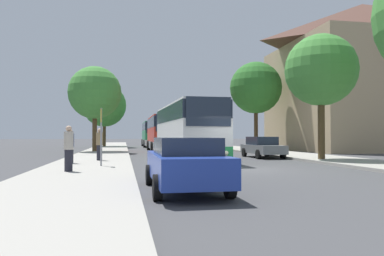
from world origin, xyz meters
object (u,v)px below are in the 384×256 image
(parked_car_right_far, at_px, (218,143))
(pedestrian_waiting_near, at_px, (69,148))
(bus_front, at_px, (187,131))
(pedestrian_waiting_far, at_px, (70,146))
(tree_left_near, at_px, (95,93))
(parked_car_right_near, at_px, (262,147))
(tree_left_far, at_px, (104,105))
(tree_right_near, at_px, (321,70))
(parked_car_left_curb, at_px, (185,163))
(bus_middle, at_px, (163,133))
(pedestrian_walking_back, at_px, (99,144))
(tree_right_mid, at_px, (256,88))
(bus_rear, at_px, (152,134))
(bus_stop_sign, at_px, (101,130))

(parked_car_right_far, height_order, pedestrian_waiting_near, pedestrian_waiting_near)
(bus_front, bearing_deg, pedestrian_waiting_far, -150.71)
(tree_left_near, bearing_deg, parked_car_right_far, 16.96)
(parked_car_right_near, height_order, tree_left_far, tree_left_far)
(pedestrian_waiting_far, relative_size, tree_right_near, 0.23)
(parked_car_right_near, bearing_deg, parked_car_left_curb, 60.92)
(tree_left_far, bearing_deg, pedestrian_waiting_far, -90.32)
(bus_middle, xyz_separation_m, pedestrian_waiting_near, (-5.83, -21.05, -0.74))
(tree_left_far, xyz_separation_m, tree_right_near, (13.87, -28.46, -0.01))
(pedestrian_walking_back, xyz_separation_m, tree_right_mid, (14.72, 15.34, 5.39))
(pedestrian_waiting_far, bearing_deg, pedestrian_walking_back, -123.39)
(bus_rear, relative_size, tree_right_mid, 1.25)
(pedestrian_waiting_far, relative_size, tree_right_mid, 0.19)
(pedestrian_waiting_near, xyz_separation_m, pedestrian_waiting_far, (-0.53, 4.39, -0.04))
(tree_right_mid, bearing_deg, pedestrian_waiting_near, -125.51)
(pedestrian_waiting_near, height_order, tree_left_far, tree_left_far)
(tree_left_near, bearing_deg, parked_car_left_curb, -79.89)
(pedestrian_waiting_near, height_order, tree_right_mid, tree_right_mid)
(parked_car_right_far, bearing_deg, pedestrian_waiting_near, 65.00)
(bus_stop_sign, height_order, tree_right_near, tree_right_near)
(parked_car_right_far, bearing_deg, tree_right_mid, 173.86)
(bus_front, height_order, pedestrian_waiting_far, bus_front)
(parked_car_left_curb, relative_size, parked_car_right_near, 1.05)
(pedestrian_walking_back, bearing_deg, parked_car_right_near, -13.60)
(pedestrian_waiting_near, distance_m, tree_left_near, 19.08)
(bus_middle, height_order, tree_right_mid, tree_right_mid)
(tree_right_mid, bearing_deg, pedestrian_waiting_far, -132.77)
(pedestrian_waiting_near, height_order, pedestrian_waiting_far, pedestrian_waiting_near)
(parked_car_right_near, distance_m, tree_left_near, 15.66)
(bus_front, bearing_deg, parked_car_right_far, 66.53)
(bus_front, distance_m, bus_stop_sign, 7.62)
(pedestrian_waiting_far, xyz_separation_m, tree_left_far, (0.16, 29.32, 4.37))
(parked_car_left_curb, height_order, parked_car_right_near, parked_car_left_curb)
(tree_left_far, bearing_deg, parked_car_right_far, -43.67)
(bus_front, xyz_separation_m, bus_stop_sign, (-4.94, -5.80, -0.06))
(parked_car_right_near, height_order, tree_left_near, tree_left_near)
(bus_rear, height_order, pedestrian_walking_back, bus_rear)
(bus_front, height_order, parked_car_left_curb, bus_front)
(pedestrian_walking_back, relative_size, tree_right_near, 0.24)
(parked_car_left_curb, bearing_deg, pedestrian_walking_back, 105.09)
(bus_middle, relative_size, parked_car_left_curb, 2.21)
(parked_car_left_curb, bearing_deg, bus_front, 80.23)
(bus_front, distance_m, bus_middle, 12.75)
(bus_rear, bearing_deg, tree_left_near, -109.57)
(tree_left_near, bearing_deg, parked_car_right_near, -37.58)
(bus_middle, distance_m, tree_right_mid, 10.73)
(parked_car_left_curb, bearing_deg, tree_right_mid, 66.16)
(parked_car_left_curb, height_order, tree_left_near, tree_left_near)
(bus_middle, distance_m, parked_car_left_curb, 25.94)
(parked_car_right_far, height_order, tree_left_near, tree_left_near)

